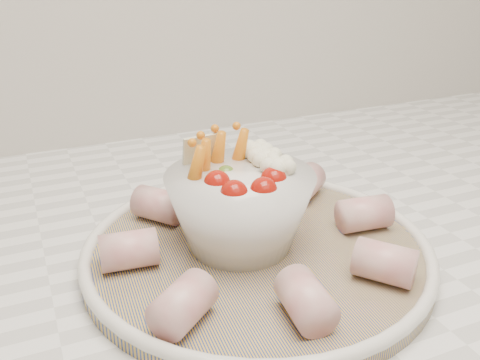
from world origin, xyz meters
name	(u,v)px	position (x,y,z in m)	size (l,w,h in m)	color
serving_platter	(257,249)	(-0.15, 1.36, 0.93)	(0.35, 0.35, 0.02)	navy
veggie_bowl	(240,206)	(-0.17, 1.37, 0.98)	(0.14, 0.14, 0.11)	silver
cured_meat_rolls	(256,230)	(-0.15, 1.36, 0.95)	(0.28, 0.29, 0.03)	#BC565C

